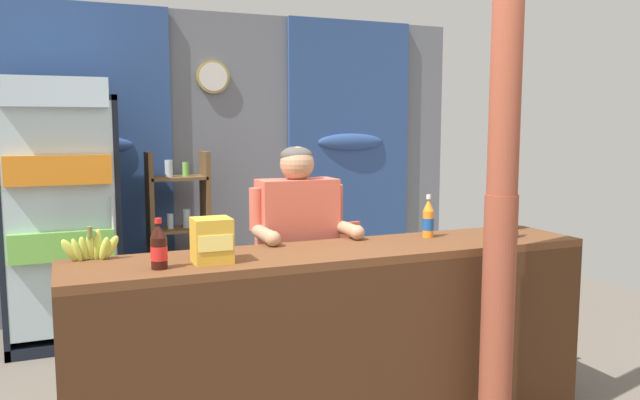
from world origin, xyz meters
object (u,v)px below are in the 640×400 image
object	(u,v)px
shopkeeper	(298,243)
soda_bottle_grape_soda	(509,219)
bottle_shelf_rack	(179,235)
banana_bunch	(91,248)
soda_bottle_water	(510,206)
plastic_lawn_chair	(327,268)
stall_counter	(349,332)
soda_bottle_orange_soda	(428,219)
snack_box_choco_powder	(212,240)
timber_post	(501,206)
soda_bottle_cola	(159,247)
drink_fridge	(60,200)

from	to	relation	value
shopkeeper	soda_bottle_grape_soda	world-z (taller)	shopkeeper
bottle_shelf_rack	banana_bunch	world-z (taller)	bottle_shelf_rack
soda_bottle_water	soda_bottle_grape_soda	world-z (taller)	soda_bottle_water
plastic_lawn_chair	banana_bunch	bearing A→B (deg)	-141.57
stall_counter	soda_bottle_orange_soda	world-z (taller)	soda_bottle_orange_soda
soda_bottle_orange_soda	banana_bunch	xyz separation A→B (m)	(-1.72, 0.09, -0.04)
plastic_lawn_chair	snack_box_choco_powder	xyz separation A→B (m)	(-1.27, -1.66, 0.59)
plastic_lawn_chair	soda_bottle_orange_soda	xyz separation A→B (m)	(-0.04, -1.49, 0.59)
plastic_lawn_chair	shopkeeper	xyz separation A→B (m)	(-0.67, -1.15, 0.45)
timber_post	bottle_shelf_rack	bearing A→B (deg)	111.64
stall_counter	timber_post	xyz separation A→B (m)	(0.65, -0.30, 0.62)
plastic_lawn_chair	soda_bottle_cola	distance (m)	2.34
drink_fridge	bottle_shelf_rack	distance (m)	0.95
soda_bottle_cola	timber_post	bearing A→B (deg)	-11.32
drink_fridge	soda_bottle_water	distance (m)	3.10
stall_counter	drink_fridge	distance (m)	2.55
plastic_lawn_chair	soda_bottle_orange_soda	world-z (taller)	soda_bottle_orange_soda
soda_bottle_orange_soda	banana_bunch	size ratio (longest dim) A/B	0.86
timber_post	banana_bunch	bearing A→B (deg)	161.47
soda_bottle_cola	snack_box_choco_powder	size ratio (longest dim) A/B	1.09
soda_bottle_orange_soda	snack_box_choco_powder	world-z (taller)	soda_bottle_orange_soda
shopkeeper	soda_bottle_cola	size ratio (longest dim) A/B	6.77
soda_bottle_water	soda_bottle_orange_soda	bearing A→B (deg)	-175.76
stall_counter	bottle_shelf_rack	distance (m)	2.38
stall_counter	snack_box_choco_powder	xyz separation A→B (m)	(-0.66, 0.04, 0.49)
bottle_shelf_rack	banana_bunch	bearing A→B (deg)	-110.06
soda_bottle_cola	soda_bottle_orange_soda	size ratio (longest dim) A/B	0.93
timber_post	soda_bottle_water	size ratio (longest dim) A/B	7.86
soda_bottle_orange_soda	snack_box_choco_powder	size ratio (longest dim) A/B	1.17
drink_fridge	plastic_lawn_chair	size ratio (longest dim) A/B	2.23
timber_post	soda_bottle_orange_soda	world-z (taller)	timber_post
drink_fridge	soda_bottle_orange_soda	size ratio (longest dim) A/B	8.19
drink_fridge	snack_box_choco_powder	distance (m)	2.21
timber_post	drink_fridge	bearing A→B (deg)	127.86
plastic_lawn_chair	soda_bottle_water	world-z (taller)	soda_bottle_water
bottle_shelf_rack	soda_bottle_grape_soda	xyz separation A→B (m)	(1.37, -2.32, 0.37)
timber_post	bottle_shelf_rack	xyz separation A→B (m)	(-1.05, 2.65, -0.50)
drink_fridge	soda_bottle_grape_soda	xyz separation A→B (m)	(2.24, -2.14, 0.03)
soda_bottle_orange_soda	banana_bunch	distance (m)	1.73
stall_counter	soda_bottle_cola	xyz separation A→B (m)	(-0.89, 0.00, 0.49)
timber_post	plastic_lawn_chair	size ratio (longest dim) A/B	2.96
soda_bottle_grape_soda	bottle_shelf_rack	bearing A→B (deg)	120.50
soda_bottle_grape_soda	soda_bottle_water	bearing A→B (deg)	49.67
shopkeeper	plastic_lawn_chair	bearing A→B (deg)	59.67
bottle_shelf_rack	plastic_lawn_chair	bearing A→B (deg)	-32.21
drink_fridge	snack_box_choco_powder	xyz separation A→B (m)	(0.62, -2.12, 0.03)
timber_post	stall_counter	bearing A→B (deg)	154.85
stall_counter	drink_fridge	xyz separation A→B (m)	(-1.27, 2.17, 0.46)
stall_counter	timber_post	size ratio (longest dim) A/B	1.04
plastic_lawn_chair	stall_counter	bearing A→B (deg)	-109.91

